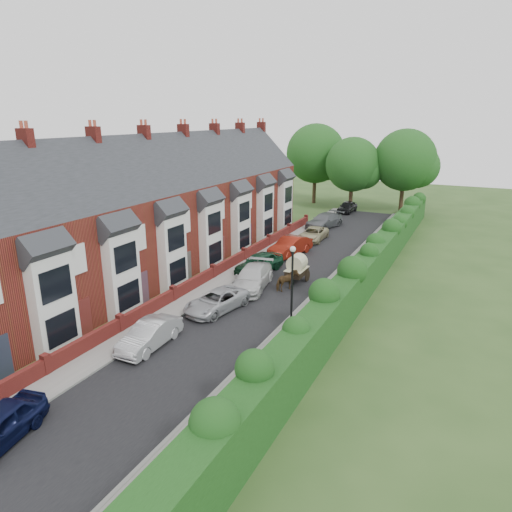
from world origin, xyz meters
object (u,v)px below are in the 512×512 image
(car_white, at_px, (252,278))
(car_red, at_px, (290,246))
(car_silver_a, at_px, (150,335))
(car_black, at_px, (347,207))
(horse, at_px, (287,281))
(horse_cart, at_px, (297,267))
(car_green, at_px, (259,263))
(car_beige, at_px, (313,234))
(lamppost, at_px, (292,279))
(car_silver_b, at_px, (217,301))
(car_grey, at_px, (324,221))

(car_white, xyz_separation_m, car_red, (-0.65, 8.69, 0.03))
(car_silver_a, xyz_separation_m, car_black, (-0.23, 39.20, 0.02))
(horse, xyz_separation_m, horse_cart, (-0.00, 1.85, 0.50))
(car_green, relative_size, horse_cart, 1.52)
(car_green, relative_size, car_red, 0.92)
(car_beige, relative_size, car_black, 1.10)
(lamppost, xyz_separation_m, horse, (-2.79, 6.13, -2.57))
(car_black, relative_size, horse_cart, 1.41)
(car_red, bearing_deg, car_beige, 100.31)
(car_white, distance_m, horse, 2.49)
(car_beige, relative_size, horse_cart, 1.55)
(car_silver_b, bearing_deg, car_black, 102.40)
(horse, bearing_deg, car_red, -47.03)
(car_silver_b, bearing_deg, car_white, 97.87)
(car_silver_b, xyz_separation_m, horse, (2.64, 5.13, 0.08))
(lamppost, height_order, horse_cart, lamppost)
(car_white, relative_size, car_red, 1.09)
(car_silver_a, relative_size, car_grey, 0.78)
(car_black, bearing_deg, car_white, -84.86)
(lamppost, bearing_deg, horse_cart, 109.31)
(lamppost, distance_m, horse, 7.21)
(car_silver_b, relative_size, car_black, 1.11)
(horse, distance_m, horse_cart, 1.92)
(car_silver_a, xyz_separation_m, car_red, (0.31, 18.80, 0.11))
(lamppost, bearing_deg, car_grey, 104.14)
(car_silver_b, bearing_deg, car_green, 106.95)
(car_silver_b, relative_size, horse, 2.71)
(car_silver_a, height_order, horse, horse)
(car_black, bearing_deg, car_green, -86.96)
(car_red, bearing_deg, car_grey, 104.62)
(car_red, height_order, car_black, car_red)
(car_silver_b, height_order, car_grey, car_grey)
(car_red, distance_m, car_grey, 11.21)
(car_white, distance_m, car_black, 29.11)
(lamppost, distance_m, car_white, 7.99)
(car_silver_a, relative_size, car_black, 1.01)
(car_white, bearing_deg, car_silver_a, -106.11)
(car_black, bearing_deg, horse, -80.00)
(car_silver_b, bearing_deg, car_silver_a, -86.74)
(car_white, height_order, car_green, car_white)
(car_red, height_order, horse_cart, horse_cart)
(horse, bearing_deg, car_silver_a, 94.71)
(car_silver_b, height_order, car_white, car_white)
(car_green, distance_m, horse_cart, 3.63)
(car_grey, distance_m, car_black, 9.20)
(horse_cart, bearing_deg, car_silver_b, -110.71)
(car_black, bearing_deg, car_red, -85.70)
(car_white, xyz_separation_m, horse, (2.41, 0.62, -0.05))
(lamppost, bearing_deg, car_black, 100.48)
(lamppost, xyz_separation_m, car_green, (-6.29, 8.86, -2.53))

